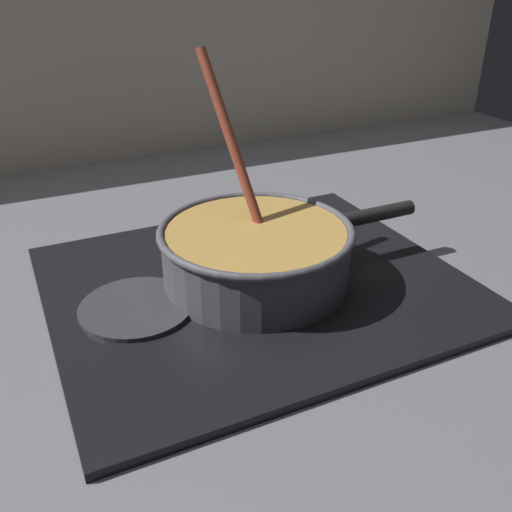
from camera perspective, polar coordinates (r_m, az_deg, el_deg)
name	(u,v)px	position (r m, az deg, el deg)	size (l,w,h in m)	color
ground	(191,374)	(0.68, -6.62, -11.88)	(2.40, 1.60, 0.04)	#4C4C51
backsplash_wall	(55,35)	(1.30, -19.81, 20.40)	(2.40, 0.02, 0.55)	#B2A893
hob_plate	(256,284)	(0.79, 0.00, -2.89)	(0.56, 0.48, 0.01)	black
burner_ring	(256,278)	(0.78, 0.00, -2.26)	(0.20, 0.20, 0.01)	#592D0C
spare_burner	(136,307)	(0.74, -12.11, -5.12)	(0.15, 0.15, 0.01)	#262628
cooking_pan	(257,252)	(0.77, 0.07, 0.40)	(0.39, 0.27, 0.30)	#38383D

